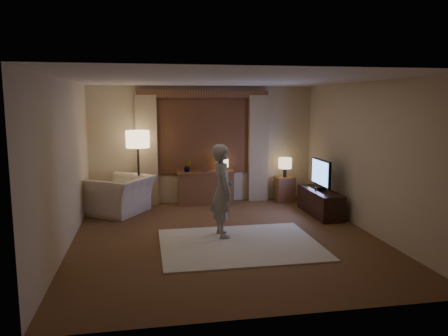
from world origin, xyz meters
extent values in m
cube|color=brown|center=(0.00, 0.00, -0.01)|extent=(5.00, 5.50, 0.02)
cube|color=silver|center=(0.00, 0.00, 2.61)|extent=(5.00, 5.50, 0.02)
cube|color=beige|center=(0.00, 2.76, 1.30)|extent=(5.00, 0.02, 2.60)
cube|color=beige|center=(0.00, -2.76, 1.30)|extent=(5.00, 0.02, 2.60)
cube|color=beige|center=(-2.51, 0.00, 1.30)|extent=(0.02, 5.50, 2.60)
cube|color=beige|center=(2.51, 0.00, 1.30)|extent=(0.02, 5.50, 2.60)
cube|color=black|center=(0.00, 2.73, 1.55)|extent=(2.00, 0.01, 1.70)
cube|color=brown|center=(0.00, 2.72, 1.55)|extent=(2.08, 0.04, 1.78)
cube|color=tan|center=(-1.25, 2.65, 1.20)|extent=(0.45, 0.12, 2.40)
cube|color=tan|center=(1.25, 2.65, 1.20)|extent=(0.45, 0.12, 2.40)
cube|color=brown|center=(0.00, 2.67, 2.42)|extent=(2.90, 0.14, 0.16)
cube|color=beige|center=(0.15, -0.39, 0.01)|extent=(2.50, 2.00, 0.02)
cube|color=brown|center=(0.01, 2.50, 0.35)|extent=(1.20, 0.40, 0.70)
cube|color=brown|center=(0.01, 2.50, 0.80)|extent=(0.16, 0.02, 0.20)
imported|color=#999999|center=(-0.39, 2.50, 0.85)|extent=(0.17, 0.13, 0.30)
cylinder|color=black|center=(0.41, 2.50, 0.76)|extent=(0.08, 0.08, 0.12)
cylinder|color=#FFD799|center=(0.41, 2.50, 0.91)|extent=(0.22, 0.22, 0.18)
cylinder|color=black|center=(-1.43, 2.25, 0.02)|extent=(0.35, 0.35, 0.03)
cylinder|color=black|center=(-1.43, 2.25, 0.66)|extent=(0.04, 0.04, 1.32)
cylinder|color=#FFD799|center=(-1.43, 2.25, 1.49)|extent=(0.49, 0.49, 0.35)
imported|color=beige|center=(-1.80, 1.97, 0.38)|extent=(1.47, 1.52, 0.76)
cube|color=brown|center=(1.82, 2.45, 0.28)|extent=(0.40, 0.40, 0.56)
cylinder|color=black|center=(1.82, 2.45, 0.66)|extent=(0.08, 0.08, 0.20)
cylinder|color=#FFD799|center=(1.82, 2.45, 0.88)|extent=(0.30, 0.30, 0.24)
cube|color=black|center=(2.15, 1.17, 0.25)|extent=(0.45, 1.40, 0.50)
cube|color=black|center=(2.15, 1.17, 0.53)|extent=(0.21, 0.10, 0.06)
cube|color=black|center=(2.15, 1.17, 0.86)|extent=(0.05, 0.86, 0.53)
cube|color=#5D9CFF|center=(2.12, 1.17, 0.86)|extent=(0.00, 0.80, 0.47)
imported|color=#A6A099|center=(-0.05, 0.07, 0.80)|extent=(0.42, 0.60, 1.55)
camera|label=1|loc=(-1.29, -6.91, 2.25)|focal=35.00mm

